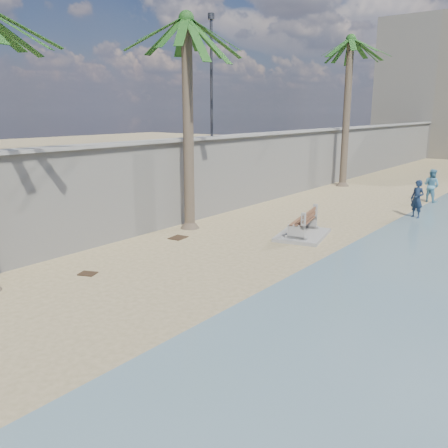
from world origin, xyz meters
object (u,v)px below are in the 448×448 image
Objects in this scene: palm_mid at (186,22)px; person_b at (432,184)px; person_a at (417,196)px; bench_far at (303,225)px; palm_back at (351,42)px.

palm_mid is 4.65× the size of person_b.
palm_mid reaches higher than person_a.
bench_far is 0.28× the size of palm_back.
person_a is at bearing -45.56° from palm_back.
bench_far is 1.41× the size of person_a.
person_a reaches higher than bench_far.
palm_back is at bearing 89.10° from palm_mid.
palm_mid is 12.42m from person_a.
bench_far is 1.44× the size of person_b.
palm_mid is 15.34m from person_b.
palm_back is (-4.13, 12.76, 8.29)m from bench_far.
palm_mid reaches higher than bench_far.
palm_back is at bearing 107.92° from bench_far.
palm_back reaches higher than person_a.
palm_mid is at bearing -110.49° from person_a.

